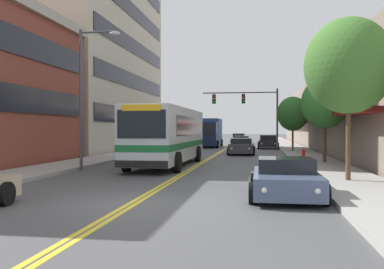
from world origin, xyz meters
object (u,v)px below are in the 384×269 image
(car_silver_moving_second, at_px, (241,143))
(street_tree_right_far, at_px, (293,114))
(car_charcoal_parked_right_mid, at_px, (268,142))
(car_dark_grey_moving_third, at_px, (242,147))
(street_lamp_left_near, at_px, (87,86))
(car_navy_parked_left_far, at_px, (164,147))
(street_tree_right_mid, at_px, (325,103))
(car_slate_blue_parked_right_foreground, at_px, (286,179))
(box_truck, at_px, (209,132))
(car_red_parked_left_near, at_px, (186,143))
(city_bus, at_px, (169,134))
(street_tree_right_near, at_px, (349,66))
(traffic_signal_mast, at_px, (250,106))
(fire_hydrant, at_px, (304,156))
(car_white_moving_lead, at_px, (239,139))

(car_silver_moving_second, xyz_separation_m, street_tree_right_far, (4.80, -6.72, 2.80))
(car_charcoal_parked_right_mid, height_order, car_dark_grey_moving_third, car_charcoal_parked_right_mid)
(street_lamp_left_near, relative_size, street_tree_right_far, 1.47)
(car_navy_parked_left_far, height_order, street_tree_right_mid, street_tree_right_mid)
(car_dark_grey_moving_third, bearing_deg, car_navy_parked_left_far, -170.83)
(car_charcoal_parked_right_mid, distance_m, street_lamp_left_near, 27.66)
(car_silver_moving_second, height_order, street_tree_right_mid, street_tree_right_mid)
(car_silver_moving_second, bearing_deg, street_tree_right_far, -54.46)
(car_silver_moving_second, height_order, street_tree_right_far, street_tree_right_far)
(car_slate_blue_parked_right_foreground, distance_m, box_truck, 36.14)
(car_charcoal_parked_right_mid, relative_size, car_silver_moving_second, 0.93)
(car_silver_moving_second, relative_size, box_truck, 0.62)
(car_red_parked_left_near, bearing_deg, city_bus, -82.88)
(street_tree_right_near, relative_size, street_tree_right_mid, 1.25)
(car_charcoal_parked_right_mid, distance_m, traffic_signal_mast, 5.68)
(car_slate_blue_parked_right_foreground, height_order, car_silver_moving_second, car_silver_moving_second)
(car_silver_moving_second, bearing_deg, car_charcoal_parked_right_mid, 11.63)
(car_silver_moving_second, relative_size, fire_hydrant, 5.66)
(traffic_signal_mast, bearing_deg, car_white_moving_lead, 96.67)
(car_red_parked_left_near, height_order, fire_hydrant, car_red_parked_left_near)
(traffic_signal_mast, bearing_deg, car_silver_moving_second, 106.26)
(box_truck, distance_m, street_tree_right_far, 13.43)
(street_tree_right_far, bearing_deg, city_bus, -118.76)
(car_navy_parked_left_far, xyz_separation_m, car_charcoal_parked_right_mid, (8.65, 11.74, 0.03))
(box_truck, bearing_deg, street_tree_right_far, -49.33)
(car_silver_moving_second, distance_m, street_tree_right_far, 8.72)
(car_white_moving_lead, height_order, car_dark_grey_moving_third, car_white_moving_lead)
(car_slate_blue_parked_right_foreground, relative_size, car_silver_moving_second, 0.93)
(car_silver_moving_second, xyz_separation_m, traffic_signal_mast, (0.99, -3.39, 3.69))
(car_navy_parked_left_far, relative_size, car_slate_blue_parked_right_foreground, 1.06)
(car_slate_blue_parked_right_foreground, distance_m, street_lamp_left_near, 12.16)
(traffic_signal_mast, xyz_separation_m, street_tree_right_far, (3.81, -3.32, -0.89))
(street_tree_right_far, bearing_deg, car_slate_blue_parked_right_foreground, -94.75)
(car_dark_grey_moving_third, distance_m, street_lamp_left_near, 17.01)
(car_white_moving_lead, height_order, fire_hydrant, car_white_moving_lead)
(city_bus, distance_m, car_silver_moving_second, 21.68)
(car_silver_moving_second, height_order, traffic_signal_mast, traffic_signal_mast)
(car_white_moving_lead, height_order, street_tree_right_near, street_tree_right_near)
(street_lamp_left_near, bearing_deg, car_white_moving_lead, 81.31)
(car_white_moving_lead, bearing_deg, fire_hydrant, -81.11)
(city_bus, height_order, traffic_signal_mast, traffic_signal_mast)
(box_truck, bearing_deg, car_navy_parked_left_far, -97.77)
(car_dark_grey_moving_third, height_order, street_tree_right_near, street_tree_right_near)
(car_navy_parked_left_far, height_order, car_charcoal_parked_right_mid, car_charcoal_parked_right_mid)
(city_bus, distance_m, traffic_signal_mast, 18.67)
(car_navy_parked_left_far, bearing_deg, car_slate_blue_parked_right_foreground, -67.81)
(city_bus, distance_m, box_truck, 24.79)
(car_red_parked_left_near, distance_m, car_navy_parked_left_far, 10.85)
(traffic_signal_mast, bearing_deg, street_tree_right_far, -41.11)
(traffic_signal_mast, bearing_deg, street_tree_right_mid, -74.20)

